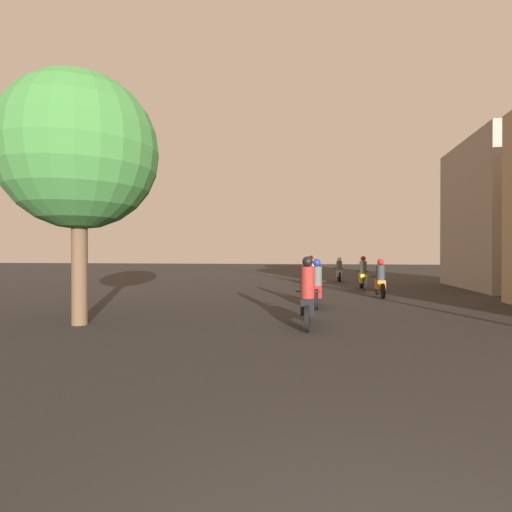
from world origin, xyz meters
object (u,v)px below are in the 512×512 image
motorcycle_orange (380,281)px  motorcycle_silver (339,272)px  motorcycle_yellow (363,276)px  motorcycle_red (317,287)px  motorcycle_black (308,298)px  motorcycle_white (311,273)px  street_tree (79,152)px

motorcycle_orange → motorcycle_silver: size_ratio=1.04×
motorcycle_yellow → motorcycle_silver: (-0.80, 5.05, -0.03)m
motorcycle_red → motorcycle_silver: motorcycle_red is taller
motorcycle_black → motorcycle_red: motorcycle_black is taller
motorcycle_orange → motorcycle_yellow: size_ratio=1.02×
motorcycle_white → motorcycle_silver: bearing=54.2°
motorcycle_red → motorcycle_yellow: (2.12, 6.36, 0.01)m
motorcycle_red → street_tree: size_ratio=0.32×
motorcycle_orange → motorcycle_silver: bearing=90.4°
motorcycle_red → motorcycle_yellow: size_ratio=0.98×
motorcycle_yellow → motorcycle_silver: bearing=99.2°
motorcycle_white → motorcycle_yellow: bearing=-49.9°
motorcycle_yellow → motorcycle_white: 3.62m
motorcycle_red → motorcycle_silver: (1.32, 11.41, -0.02)m
motorcycle_black → motorcycle_red: (0.21, 3.35, -0.04)m
motorcycle_red → street_tree: (-5.51, -3.99, 3.44)m
motorcycle_red → motorcycle_white: motorcycle_white is taller
motorcycle_white → street_tree: bearing=-113.2°
motorcycle_yellow → motorcycle_orange: bearing=-83.7°
motorcycle_black → street_tree: street_tree is taller
motorcycle_black → street_tree: (-5.30, -0.64, 3.40)m
motorcycle_yellow → street_tree: street_tree is taller
motorcycle_white → street_tree: (-5.22, -13.06, 3.43)m
motorcycle_red → motorcycle_orange: 4.16m
motorcycle_orange → motorcycle_yellow: (-0.31, 2.99, 0.03)m
motorcycle_silver → street_tree: 17.20m
street_tree → motorcycle_yellow: bearing=53.6°
motorcycle_white → street_tree: street_tree is taller
motorcycle_silver → street_tree: bearing=-114.6°
motorcycle_yellow → motorcycle_white: motorcycle_white is taller
motorcycle_orange → street_tree: 11.37m
motorcycle_red → motorcycle_orange: bearing=49.5°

